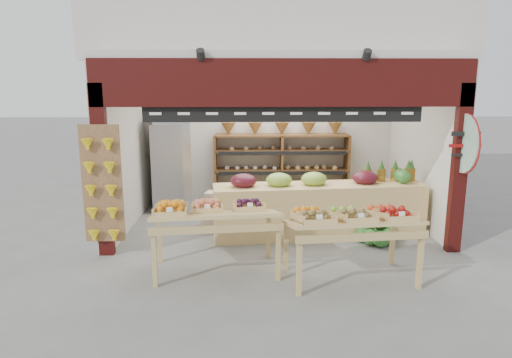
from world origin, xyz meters
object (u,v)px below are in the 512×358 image
at_px(mid_counter, 318,208).
at_px(watermelon_pile, 376,231).
at_px(refrigerator, 170,163).
at_px(display_table_left, 207,212).
at_px(back_shelving, 281,154).
at_px(display_table_right, 351,219).
at_px(cardboard_stack, 228,215).

xyz_separation_m(mid_counter, watermelon_pile, (0.92, -0.41, -0.31)).
height_order(refrigerator, display_table_left, refrigerator).
bearing_deg(back_shelving, refrigerator, -173.41).
bearing_deg(display_table_left, display_table_right, -10.74).
distance_m(display_table_left, watermelon_pile, 3.03).
bearing_deg(display_table_right, mid_counter, 94.29).
relative_size(refrigerator, display_table_left, 1.06).
height_order(back_shelving, mid_counter, back_shelving).
distance_m(mid_counter, watermelon_pile, 1.05).
bearing_deg(display_table_right, cardboard_stack, 126.86).
distance_m(refrigerator, display_table_right, 4.81).
bearing_deg(cardboard_stack, mid_counter, -16.63).
distance_m(back_shelving, mid_counter, 2.31).
height_order(cardboard_stack, display_table_right, display_table_right).
bearing_deg(cardboard_stack, back_shelving, 56.10).
xyz_separation_m(display_table_left, watermelon_pile, (2.75, 1.08, -0.66)).
height_order(display_table_left, display_table_right, display_table_left).
distance_m(display_table_right, watermelon_pile, 1.78).
bearing_deg(mid_counter, refrigerator, 146.72).
bearing_deg(cardboard_stack, display_table_left, -96.33).
distance_m(back_shelving, cardboard_stack, 2.22).
distance_m(refrigerator, mid_counter, 3.48).
bearing_deg(mid_counter, display_table_left, -141.03).
bearing_deg(refrigerator, mid_counter, -50.96).
xyz_separation_m(cardboard_stack, mid_counter, (1.61, -0.48, 0.26)).
xyz_separation_m(cardboard_stack, display_table_right, (1.75, -2.34, 0.61)).
relative_size(display_table_left, watermelon_pile, 2.59).
bearing_deg(watermelon_pile, refrigerator, 148.84).
height_order(back_shelving, cardboard_stack, back_shelving).
relative_size(back_shelving, mid_counter, 0.79).
bearing_deg(back_shelving, watermelon_pile, -61.46).
relative_size(cardboard_stack, mid_counter, 0.28).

